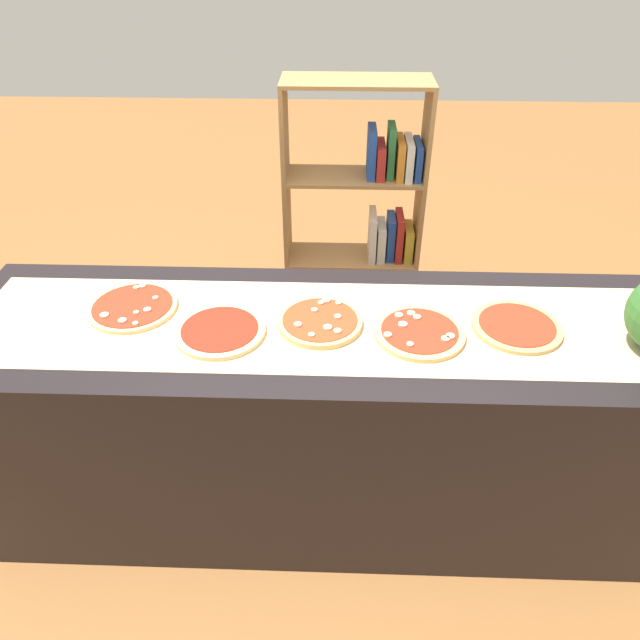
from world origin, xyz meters
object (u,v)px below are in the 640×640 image
bookshelf (369,219)px  pizza_plain_4 (517,326)px  pizza_mushroom_3 (419,332)px  pizza_mushroom_2 (320,321)px  pizza_mushroom_0 (133,307)px  pizza_plain_1 (220,331)px

bookshelf → pizza_plain_4: bearing=-69.7°
bookshelf → pizza_mushroom_3: bearing=-84.7°
pizza_mushroom_2 → pizza_plain_4: 0.66m
bookshelf → pizza_mushroom_0: bearing=-127.4°
pizza_plain_4 → bookshelf: bookshelf is taller
pizza_mushroom_2 → pizza_plain_4: bearing=-0.1°
pizza_mushroom_3 → pizza_plain_4: (0.33, 0.05, -0.00)m
pizza_mushroom_0 → pizza_plain_1: 0.35m
pizza_plain_1 → pizza_plain_4: (0.99, 0.06, -0.00)m
pizza_mushroom_2 → pizza_mushroom_3: pizza_mushroom_2 is taller
pizza_mushroom_0 → pizza_plain_4: size_ratio=1.03×
pizza_plain_1 → bookshelf: (0.54, 1.27, -0.20)m
pizza_plain_1 → pizza_mushroom_3: 0.66m
pizza_plain_4 → pizza_mushroom_3: bearing=-171.8°
pizza_mushroom_0 → pizza_plain_1: pizza_mushroom_0 is taller
pizza_mushroom_2 → pizza_mushroom_3: size_ratio=0.95×
pizza_mushroom_2 → pizza_plain_4: size_ratio=0.96×
pizza_mushroom_3 → pizza_mushroom_2: bearing=171.6°
pizza_mushroom_2 → pizza_mushroom_0: bearing=174.3°
pizza_mushroom_2 → bookshelf: 1.24m
pizza_plain_4 → pizza_plain_1: bearing=-176.5°
pizza_plain_1 → bookshelf: bookshelf is taller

